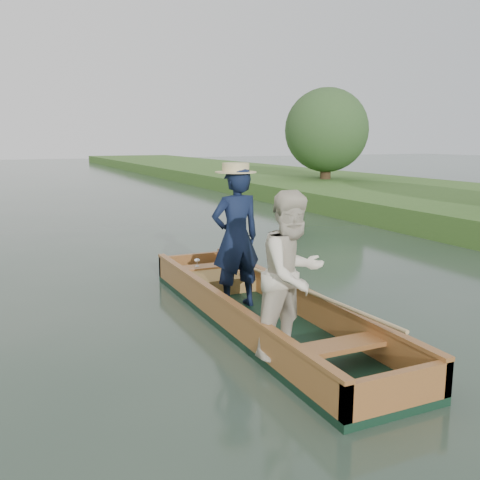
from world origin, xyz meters
name	(u,v)px	position (x,y,z in m)	size (l,w,h in m)	color
ground	(260,324)	(0.00, 0.00, 0.00)	(120.00, 120.00, 0.00)	#283D30
trees_far	(78,130)	(-0.83, 8.42, 2.45)	(22.82, 15.31, 4.47)	#47331E
punt	(260,278)	(-0.08, -0.15, 0.63)	(1.27, 5.00, 1.92)	black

